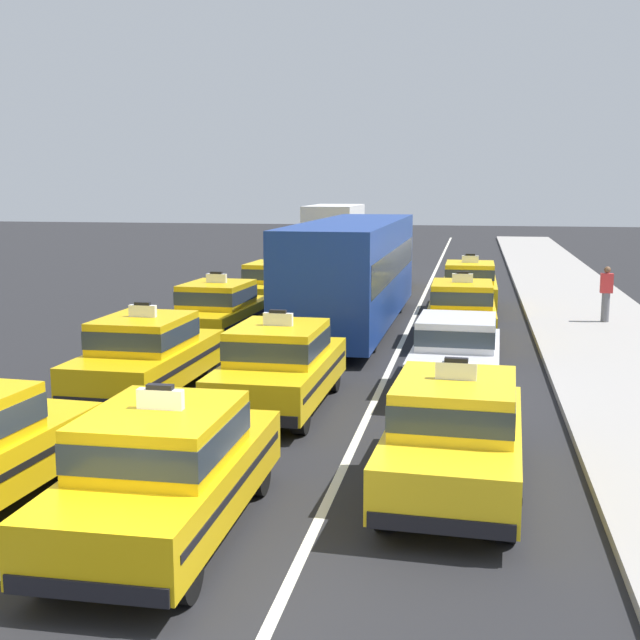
% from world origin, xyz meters
% --- Properties ---
extents(ground_plane, '(160.00, 160.00, 0.00)m').
position_xyz_m(ground_plane, '(0.00, 0.00, 0.00)').
color(ground_plane, '#232326').
extents(lane_stripe_left_center, '(0.14, 80.00, 0.01)m').
position_xyz_m(lane_stripe_left_center, '(-1.60, 20.00, 0.00)').
color(lane_stripe_left_center, silver).
rests_on(lane_stripe_left_center, ground).
extents(lane_stripe_center_right, '(0.14, 80.00, 0.01)m').
position_xyz_m(lane_stripe_center_right, '(1.60, 20.00, 0.00)').
color(lane_stripe_center_right, silver).
rests_on(lane_stripe_center_right, ground).
extents(sidewalk_curb, '(4.00, 90.00, 0.15)m').
position_xyz_m(sidewalk_curb, '(7.20, 15.00, 0.07)').
color(sidewalk_curb, '#9E9993').
rests_on(sidewalk_curb, ground).
extents(taxi_left_second, '(1.88, 4.58, 1.96)m').
position_xyz_m(taxi_left_second, '(-3.03, 7.92, 0.88)').
color(taxi_left_second, black).
rests_on(taxi_left_second, ground).
extents(taxi_left_third, '(2.01, 4.64, 1.96)m').
position_xyz_m(taxi_left_third, '(-3.35, 13.78, 0.88)').
color(taxi_left_third, black).
rests_on(taxi_left_third, ground).
extents(taxi_left_fourth, '(2.03, 4.64, 1.96)m').
position_xyz_m(taxi_left_fourth, '(-3.20, 19.70, 0.88)').
color(taxi_left_fourth, black).
rests_on(taxi_left_fourth, ground).
extents(taxi_left_fifth, '(1.82, 4.56, 1.96)m').
position_xyz_m(taxi_left_fifth, '(-3.28, 25.28, 0.88)').
color(taxi_left_fifth, black).
rests_on(taxi_left_fifth, ground).
extents(box_truck_left_sixth, '(2.31, 6.96, 3.27)m').
position_xyz_m(box_truck_left_sixth, '(-3.28, 33.12, 1.78)').
color(box_truck_left_sixth, black).
rests_on(box_truck_left_sixth, ground).
extents(taxi_center_nearest, '(1.85, 4.57, 1.96)m').
position_xyz_m(taxi_center_nearest, '(-0.13, 1.46, 0.88)').
color(taxi_center_nearest, black).
rests_on(taxi_center_nearest, ground).
extents(taxi_center_second, '(1.87, 4.58, 1.96)m').
position_xyz_m(taxi_center_second, '(-0.12, 7.42, 0.88)').
color(taxi_center_second, black).
rests_on(taxi_center_second, ground).
extents(bus_center_third, '(2.64, 11.23, 3.22)m').
position_xyz_m(bus_center_third, '(-0.03, 16.59, 1.82)').
color(bus_center_third, black).
rests_on(bus_center_third, ground).
extents(taxi_center_fourth, '(1.87, 4.58, 1.96)m').
position_xyz_m(taxi_center_fourth, '(-0.11, 26.24, 0.88)').
color(taxi_center_fourth, black).
rests_on(taxi_center_fourth, ground).
extents(taxi_right_nearest, '(2.00, 4.63, 1.96)m').
position_xyz_m(taxi_right_nearest, '(3.29, 3.63, 0.88)').
color(taxi_right_nearest, black).
rests_on(taxi_right_nearest, ground).
extents(sedan_right_second, '(1.88, 4.35, 1.58)m').
position_xyz_m(sedan_right_second, '(3.17, 9.51, 0.85)').
color(sedan_right_second, black).
rests_on(sedan_right_second, ground).
extents(taxi_right_third, '(1.84, 4.57, 1.96)m').
position_xyz_m(taxi_right_third, '(3.19, 15.06, 0.88)').
color(taxi_right_third, black).
rests_on(taxi_right_third, ground).
extents(taxi_right_fourth, '(1.83, 4.56, 1.96)m').
position_xyz_m(taxi_right_fourth, '(3.35, 20.87, 0.88)').
color(taxi_right_fourth, black).
rests_on(taxi_right_fourth, ground).
extents(pedestrian_mid_block, '(0.36, 0.24, 1.69)m').
position_xyz_m(pedestrian_mid_block, '(7.45, 18.38, 1.01)').
color(pedestrian_mid_block, slate).
rests_on(pedestrian_mid_block, sidewalk_curb).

